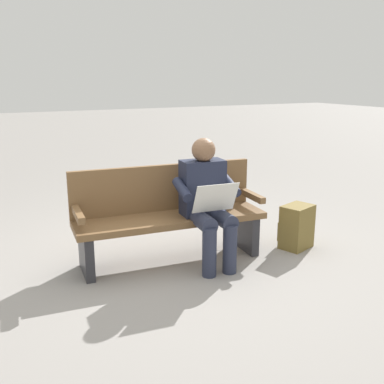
# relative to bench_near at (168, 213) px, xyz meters

# --- Properties ---
(ground_plane) EXTENTS (40.00, 40.00, 0.00)m
(ground_plane) POSITION_rel_bench_near_xyz_m (0.01, 0.07, -0.46)
(ground_plane) COLOR gray
(bench_near) EXTENTS (1.84, 0.65, 0.90)m
(bench_near) POSITION_rel_bench_near_xyz_m (0.00, 0.00, 0.00)
(bench_near) COLOR brown
(bench_near) RESTS_ON ground
(person_seated) EXTENTS (0.60, 0.60, 1.18)m
(person_seated) POSITION_rel_bench_near_xyz_m (-0.28, 0.26, 0.17)
(person_seated) COLOR #1E2338
(person_seated) RESTS_ON ground
(backpack) EXTENTS (0.38, 0.35, 0.45)m
(backpack) POSITION_rel_bench_near_xyz_m (-1.28, 0.34, -0.24)
(backpack) COLOR brown
(backpack) RESTS_ON ground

